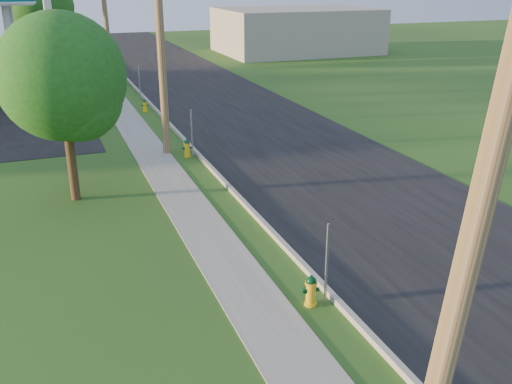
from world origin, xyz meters
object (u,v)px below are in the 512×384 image
at_px(price_pylon, 48,12).
at_px(tree_verge, 65,82).
at_px(utility_pole_mid, 160,31).
at_px(utility_pole_far, 105,9).
at_px(hydrant_near, 311,291).
at_px(tree_lot, 42,9).
at_px(hydrant_far, 145,106).
at_px(utility_pole_near, 485,185).
at_px(hydrant_mid, 187,148).

xyz_separation_m(price_pylon, tree_verge, (0.02, -9.65, -1.53)).
height_order(utility_pole_mid, price_pylon, utility_pole_mid).
bearing_deg(utility_pole_far, hydrant_near, -89.04).
distance_m(utility_pole_far, hydrant_near, 31.06).
xyz_separation_m(tree_lot, hydrant_far, (4.36, -15.24, -4.27)).
distance_m(tree_lot, hydrant_near, 36.41).
height_order(utility_pole_near, price_pylon, utility_pole_near).
bearing_deg(utility_pole_mid, hydrant_far, 86.27).
bearing_deg(hydrant_far, price_pylon, -151.25).
xyz_separation_m(hydrant_near, hydrant_far, (-0.00, 20.66, -0.03)).
height_order(utility_pole_far, hydrant_mid, utility_pole_far).
bearing_deg(tree_lot, utility_pole_near, -84.66).
bearing_deg(utility_pole_mid, tree_verge, -133.04).
xyz_separation_m(tree_verge, hydrant_far, (4.40, 12.08, -3.56)).
height_order(utility_pole_near, hydrant_mid, utility_pole_near).
distance_m(utility_pole_far, hydrant_mid, 19.36).
relative_size(tree_verge, hydrant_far, 8.59).
bearing_deg(hydrant_near, utility_pole_mid, 92.32).
bearing_deg(tree_lot, hydrant_near, -83.07).
relative_size(hydrant_near, hydrant_far, 1.08).
distance_m(utility_pole_near, hydrant_far, 26.31).
height_order(utility_pole_far, tree_verge, utility_pole_far).
xyz_separation_m(utility_pole_mid, hydrant_mid, (0.65, -0.84, -4.58)).
bearing_deg(hydrant_near, hydrant_far, 90.00).
relative_size(price_pylon, tree_lot, 0.95).
relative_size(utility_pole_mid, hydrant_near, 12.81).
relative_size(tree_lot, hydrant_near, 9.38).
relative_size(utility_pole_near, tree_lot, 1.32).
bearing_deg(utility_pole_near, price_pylon, 99.42).
bearing_deg(hydrant_near, tree_verge, 117.12).
height_order(utility_pole_near, tree_lot, utility_pole_near).
distance_m(hydrant_mid, hydrant_far, 8.77).
relative_size(utility_pole_near, hydrant_near, 12.40).
height_order(tree_lot, hydrant_mid, tree_lot).
relative_size(utility_pole_far, hydrant_mid, 12.35).
bearing_deg(tree_verge, utility_pole_near, -74.35).
bearing_deg(utility_pole_mid, hydrant_mid, -52.14).
height_order(utility_pole_near, hydrant_far, utility_pole_near).
xyz_separation_m(utility_pole_far, tree_lot, (-3.85, 5.16, -0.18)).
relative_size(tree_lot, hydrant_far, 10.16).
relative_size(tree_verge, hydrant_near, 7.93).
bearing_deg(hydrant_mid, tree_verge, -143.84).
bearing_deg(tree_lot, hydrant_far, -74.02).
distance_m(tree_verge, tree_lot, 27.32).
bearing_deg(price_pylon, utility_pole_near, -80.58).
xyz_separation_m(utility_pole_far, hydrant_far, (0.52, -10.08, -4.46)).
height_order(utility_pole_mid, tree_verge, utility_pole_mid).
bearing_deg(hydrant_near, utility_pole_far, 90.96).
bearing_deg(utility_pole_near, tree_verge, 105.65).
distance_m(tree_verge, hydrant_far, 13.34).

